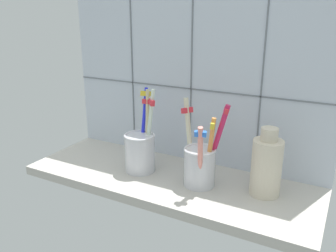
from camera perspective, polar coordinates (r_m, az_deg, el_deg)
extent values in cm
cube|color=#BCB7AD|center=(77.87, 0.07, -8.96)|extent=(64.00, 22.00, 2.00)
cube|color=silver|center=(81.23, 4.12, 8.21)|extent=(64.00, 2.00, 45.00)
cube|color=slate|center=(87.99, -5.83, 8.95)|extent=(0.30, 0.20, 45.00)
cube|color=slate|center=(80.24, 3.80, 8.10)|extent=(0.30, 0.20, 45.00)
cube|color=slate|center=(75.14, 15.03, 6.81)|extent=(0.30, 0.20, 45.00)
cube|color=slate|center=(80.81, 3.75, 6.05)|extent=(64.00, 0.20, 0.30)
cylinder|color=silver|center=(78.90, -4.67, -4.46)|extent=(6.77, 6.77, 8.43)
torus|color=silver|center=(77.37, -4.75, -1.58)|extent=(6.94, 6.94, 0.50)
cylinder|color=beige|center=(79.13, -3.39, -0.43)|extent=(1.22, 2.23, 17.85)
cube|color=#E5333F|center=(77.76, -3.36, 4.00)|extent=(2.44, 1.27, 1.05)
cylinder|color=silver|center=(77.51, -3.09, -0.67)|extent=(2.82, 2.58, 18.31)
cube|color=#E5333F|center=(75.80, -2.65, 3.88)|extent=(2.43, 2.60, 1.26)
cylinder|color=#242DF5|center=(79.50, -4.05, -0.34)|extent=(1.52, 5.29, 18.02)
cube|color=yellow|center=(79.04, -3.64, 5.29)|extent=(2.43, 1.41, 1.29)
cylinder|color=silver|center=(72.72, 5.09, -6.75)|extent=(6.50, 6.50, 7.93)
torus|color=silver|center=(71.13, 5.18, -3.86)|extent=(6.67, 6.67, 0.50)
cylinder|color=#D22458|center=(71.30, 7.71, -3.13)|extent=(5.27, 3.16, 17.11)
cube|color=#E5333F|center=(69.14, 9.44, 2.48)|extent=(1.77, 2.50, 1.08)
cylinder|color=#E99649|center=(70.71, 6.77, -4.30)|extent=(2.35, 1.42, 14.59)
cube|color=yellow|center=(68.61, 7.35, 0.22)|extent=(1.40, 2.59, 1.21)
cylinder|color=beige|center=(73.73, 3.51, -2.14)|extent=(4.22, 3.17, 17.33)
cube|color=#E5333F|center=(72.73, 3.12, 2.58)|extent=(2.18, 2.63, 1.22)
cylinder|color=#F19184|center=(68.61, 5.26, -5.31)|extent=(2.10, 3.97, 13.96)
cube|color=blue|center=(65.58, 5.30, -1.27)|extent=(2.45, 1.63, 1.17)
cylinder|color=beige|center=(71.07, 15.70, -6.55)|extent=(5.87, 5.87, 11.27)
cylinder|color=beige|center=(68.54, 16.19, -1.31)|extent=(3.26, 3.26, 2.51)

